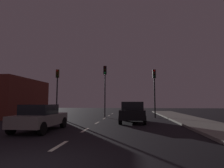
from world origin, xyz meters
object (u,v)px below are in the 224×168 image
object	(u,v)px
traffic_signal_right	(154,84)
car_stopped_ahead	(133,112)
traffic_signal_left	(57,84)
traffic_signal_center	(105,81)
car_adjacent_lane	(40,117)

from	to	relation	value
traffic_signal_right	car_stopped_ahead	size ratio (longest dim) A/B	1.25
traffic_signal_left	traffic_signal_center	size ratio (longest dim) A/B	0.95
traffic_signal_center	traffic_signal_right	bearing A→B (deg)	-0.01
traffic_signal_right	car_stopped_ahead	xyz separation A→B (m)	(-2.28, -4.62, -2.66)
traffic_signal_center	car_stopped_ahead	bearing A→B (deg)	-58.18
traffic_signal_left	traffic_signal_center	bearing A→B (deg)	0.01
traffic_signal_right	car_stopped_ahead	distance (m)	5.80
traffic_signal_left	car_stopped_ahead	xyz separation A→B (m)	(8.12, -4.62, -2.78)
traffic_signal_left	traffic_signal_right	size ratio (longest dim) A/B	1.04
traffic_signal_left	car_stopped_ahead	world-z (taller)	traffic_signal_left
traffic_signal_right	car_stopped_ahead	bearing A→B (deg)	-116.25
traffic_signal_left	car_adjacent_lane	bearing A→B (deg)	-72.44
traffic_signal_center	traffic_signal_left	bearing A→B (deg)	-179.99
car_stopped_ahead	car_adjacent_lane	bearing A→B (deg)	-137.59
traffic_signal_left	traffic_signal_right	world-z (taller)	traffic_signal_left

